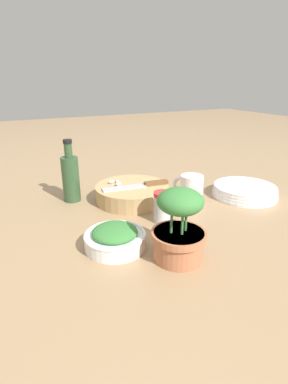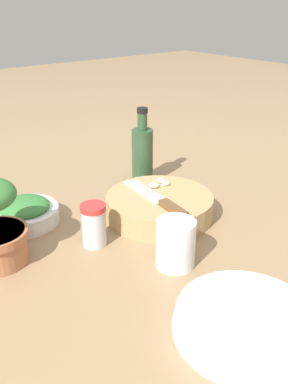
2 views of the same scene
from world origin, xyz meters
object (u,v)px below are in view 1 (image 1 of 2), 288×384
object	(u,v)px
chef_knife	(140,185)
herb_bowl	(115,238)
garlic_cloves	(116,183)
cutting_board	(132,193)
plate_stack	(245,191)
coffee_mug	(191,189)
oil_bottle	(71,177)
potted_herb	(179,229)
spice_jar	(162,207)

from	to	relation	value
chef_knife	herb_bowl	bearing A→B (deg)	149.01
garlic_cloves	herb_bowl	size ratio (longest dim) A/B	0.38
cutting_board	chef_knife	size ratio (longest dim) A/B	1.09
plate_stack	chef_knife	bearing A→B (deg)	-19.29
garlic_cloves	coffee_mug	size ratio (longest dim) A/B	0.54
chef_knife	coffee_mug	xyz separation A→B (m)	(-0.15, 0.08, -0.01)
herb_bowl	plate_stack	xyz separation A→B (m)	(-0.55, -0.12, -0.01)
chef_knife	garlic_cloves	size ratio (longest dim) A/B	3.94
chef_knife	oil_bottle	bearing A→B (deg)	67.38
coffee_mug	cutting_board	bearing A→B (deg)	-31.24
garlic_cloves	coffee_mug	xyz separation A→B (m)	(-0.22, 0.14, -0.01)
oil_bottle	potted_herb	size ratio (longest dim) A/B	1.22
herb_bowl	plate_stack	world-z (taller)	herb_bowl
cutting_board	coffee_mug	distance (m)	0.20
herb_bowl	potted_herb	world-z (taller)	potted_herb
garlic_cloves	potted_herb	bearing A→B (deg)	88.83
garlic_cloves	chef_knife	bearing A→B (deg)	138.43
coffee_mug	oil_bottle	distance (m)	0.41
herb_bowl	potted_herb	size ratio (longest dim) A/B	0.89
spice_jar	herb_bowl	bearing A→B (deg)	22.28
herb_bowl	oil_bottle	bearing A→B (deg)	-87.35
spice_jar	chef_knife	bearing A→B (deg)	-93.27
garlic_cloves	oil_bottle	distance (m)	0.15
spice_jar	oil_bottle	xyz separation A→B (m)	(0.20, -0.28, 0.04)
potted_herb	plate_stack	bearing A→B (deg)	-152.30
coffee_mug	potted_herb	size ratio (longest dim) A/B	0.63
garlic_cloves	spice_jar	bearing A→B (deg)	103.92
coffee_mug	herb_bowl	bearing A→B (deg)	25.04
chef_knife	herb_bowl	xyz separation A→B (m)	(0.19, 0.24, -0.03)
cutting_board	oil_bottle	bearing A→B (deg)	-27.32
garlic_cloves	herb_bowl	world-z (taller)	garlic_cloves
spice_jar	plate_stack	bearing A→B (deg)	-173.45
oil_bottle	cutting_board	bearing A→B (deg)	152.68
oil_bottle	potted_herb	world-z (taller)	oil_bottle
spice_jar	plate_stack	size ratio (longest dim) A/B	0.41
cutting_board	spice_jar	bearing A→B (deg)	93.16
chef_knife	garlic_cloves	distance (m)	0.09
herb_bowl	plate_stack	distance (m)	0.56
garlic_cloves	oil_bottle	xyz separation A→B (m)	(0.14, -0.06, 0.02)
chef_knife	spice_jar	bearing A→B (deg)	-176.21
cutting_board	coffee_mug	bearing A→B (deg)	148.76
garlic_cloves	coffee_mug	bearing A→B (deg)	147.01
potted_herb	oil_bottle	bearing A→B (deg)	-74.37
plate_stack	herb_bowl	bearing A→B (deg)	11.94
cutting_board	plate_stack	bearing A→B (deg)	158.80
herb_bowl	oil_bottle	xyz separation A→B (m)	(0.02, -0.36, 0.06)
plate_stack	oil_bottle	world-z (taller)	oil_bottle
cutting_board	spice_jar	size ratio (longest dim) A/B	2.71
coffee_mug	plate_stack	world-z (taller)	coffee_mug
cutting_board	garlic_cloves	bearing A→B (deg)	-38.98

